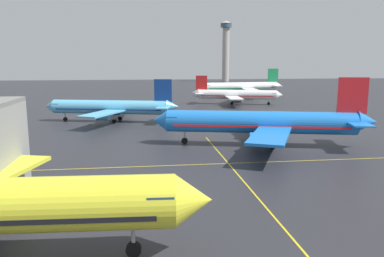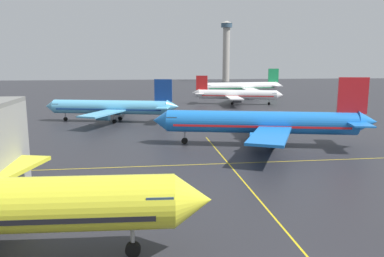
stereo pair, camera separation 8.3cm
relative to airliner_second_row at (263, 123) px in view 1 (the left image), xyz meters
name	(u,v)px [view 1 (the left image)]	position (x,y,z in m)	size (l,w,h in m)	color
airliner_second_row	(263,123)	(0.00, 0.00, 0.00)	(39.39, 33.50, 12.36)	blue
airliner_third_row	(112,107)	(-29.07, 31.54, -0.54)	(34.28, 29.17, 10.77)	#5BB7E5
airliner_far_left_stand	(236,95)	(11.72, 66.50, -0.78)	(31.83, 27.15, 10.07)	white
airliner_far_right_stand	(242,87)	(22.10, 97.35, -0.14)	(38.45, 33.00, 11.95)	white
taxiway_markings	(264,205)	(-8.82, -27.72, -4.22)	(128.04, 73.32, 0.01)	yellow
control_tower	(226,47)	(42.09, 220.19, 21.47)	(8.82, 8.82, 44.99)	#ADA89E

